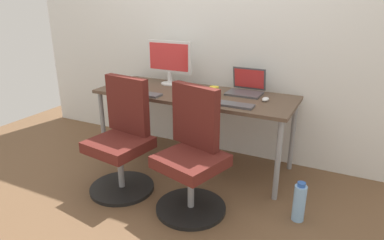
# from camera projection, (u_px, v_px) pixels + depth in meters

# --- Properties ---
(ground_plane) EXTENTS (5.28, 5.28, 0.00)m
(ground_plane) POSITION_uv_depth(u_px,v_px,m) (194.00, 162.00, 3.39)
(ground_plane) COLOR brown
(back_wall) EXTENTS (4.40, 0.04, 2.60)m
(back_wall) POSITION_uv_depth(u_px,v_px,m) (214.00, 24.00, 3.30)
(back_wall) COLOR white
(back_wall) RESTS_ON ground
(desk) EXTENTS (1.84, 0.68, 0.71)m
(desk) POSITION_uv_depth(u_px,v_px,m) (194.00, 99.00, 3.17)
(desk) COLOR brown
(desk) RESTS_ON ground
(office_chair_left) EXTENTS (0.54, 0.54, 0.94)m
(office_chair_left) POSITION_uv_depth(u_px,v_px,m) (123.00, 141.00, 2.83)
(office_chair_left) COLOR black
(office_chair_left) RESTS_ON ground
(office_chair_right) EXTENTS (0.54, 0.54, 0.94)m
(office_chair_right) POSITION_uv_depth(u_px,v_px,m) (192.00, 156.00, 2.55)
(office_chair_right) COLOR black
(office_chair_right) RESTS_ON ground
(water_bottle_on_floor) EXTENTS (0.09, 0.09, 0.31)m
(water_bottle_on_floor) POSITION_uv_depth(u_px,v_px,m) (299.00, 202.00, 2.47)
(water_bottle_on_floor) COLOR #8CBFF2
(water_bottle_on_floor) RESTS_ON ground
(desktop_monitor) EXTENTS (0.48, 0.18, 0.43)m
(desktop_monitor) POSITION_uv_depth(u_px,v_px,m) (169.00, 59.00, 3.39)
(desktop_monitor) COLOR silver
(desktop_monitor) RESTS_ON desk
(open_laptop) EXTENTS (0.31, 0.27, 0.22)m
(open_laptop) POSITION_uv_depth(u_px,v_px,m) (246.00, 87.00, 3.12)
(open_laptop) COLOR #4C4C51
(open_laptop) RESTS_ON desk
(keyboard_by_monitor) EXTENTS (0.34, 0.12, 0.02)m
(keyboard_by_monitor) POSITION_uv_depth(u_px,v_px,m) (143.00, 94.00, 3.09)
(keyboard_by_monitor) COLOR #515156
(keyboard_by_monitor) RESTS_ON desk
(keyboard_by_laptop) EXTENTS (0.34, 0.12, 0.02)m
(keyboard_by_laptop) POSITION_uv_depth(u_px,v_px,m) (233.00, 105.00, 2.78)
(keyboard_by_laptop) COLOR #515156
(keyboard_by_laptop) RESTS_ON desk
(mouse_by_monitor) EXTENTS (0.06, 0.10, 0.03)m
(mouse_by_monitor) POSITION_uv_depth(u_px,v_px,m) (265.00, 99.00, 2.90)
(mouse_by_monitor) COLOR silver
(mouse_by_monitor) RESTS_ON desk
(mouse_by_laptop) EXTENTS (0.06, 0.10, 0.03)m
(mouse_by_laptop) POSITION_uv_depth(u_px,v_px,m) (180.00, 90.00, 3.18)
(mouse_by_laptop) COLOR #B7B7B7
(mouse_by_laptop) RESTS_ON desk
(coffee_mug) EXTENTS (0.08, 0.08, 0.09)m
(coffee_mug) POSITION_uv_depth(u_px,v_px,m) (214.00, 92.00, 3.01)
(coffee_mug) COLOR yellow
(coffee_mug) RESTS_ON desk
(pen_cup) EXTENTS (0.07, 0.07, 0.10)m
(pen_cup) POSITION_uv_depth(u_px,v_px,m) (113.00, 82.00, 3.32)
(pen_cup) COLOR slate
(pen_cup) RESTS_ON desk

